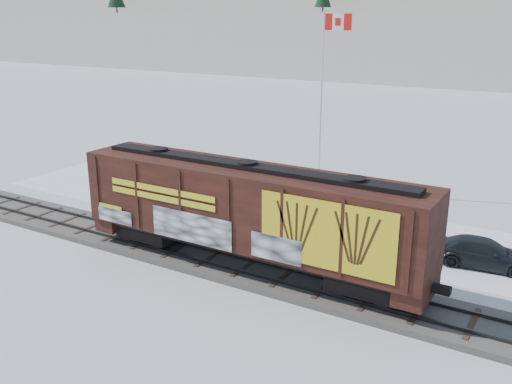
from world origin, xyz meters
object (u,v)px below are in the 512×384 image
Objects in this scene: car_white at (228,194)px; car_dark at (484,253)px; hopper_railcar at (247,210)px; car_silver at (185,197)px; flagpole at (322,128)px.

car_white is 15.36m from car_dark.
hopper_railcar reaches higher than car_silver.
car_silver reaches higher than car_dark.
car_white is at bearing 129.47° from hopper_railcar.
hopper_railcar is 11.37m from car_dark.
flagpole is 7.77m from car_white.
hopper_railcar is 3.51× the size of car_white.
car_white is (-3.49, -5.98, -3.52)m from flagpole.
car_silver is at bearing -126.00° from flagpole.
flagpole is 10.07m from car_silver.
flagpole is at bearing 101.04° from hopper_railcar.
car_dark is (17.34, 0.45, -0.02)m from car_silver.
car_silver is 0.88× the size of car_dark.
flagpole is 2.89× the size of car_silver.
hopper_railcar is 3.63× the size of car_dark.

